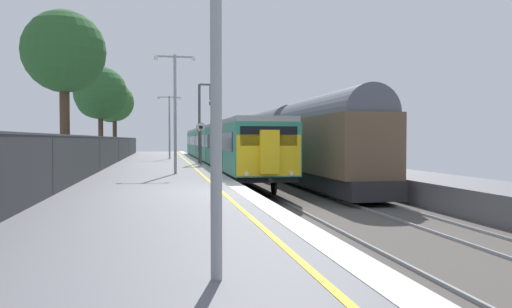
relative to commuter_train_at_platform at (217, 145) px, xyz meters
The scene contains 11 objects.
ground 24.33m from the commuter_train_at_platform, 88.71° to the right, with size 17.40×110.00×1.21m.
commuter_train_at_platform is the anchor object (origin of this frame).
freight_train_adjacent_track 9.49m from the commuter_train_at_platform, 65.00° to the right, with size 2.60×26.46×4.90m.
signal_gantry 5.52m from the commuter_train_at_platform, 107.11° to the right, with size 1.10×0.24×5.55m.
speed_limit_sign 7.74m from the commuter_train_at_platform, 103.82° to the right, with size 0.59×0.08×2.76m.
platform_lamp_mid 15.87m from the commuter_train_at_platform, 103.53° to the right, with size 2.00×0.20×5.78m.
platform_lamp_far 5.51m from the commuter_train_at_platform, 135.39° to the left, with size 2.00×0.20×5.37m.
platform_back_fence 25.40m from the commuter_train_at_platform, 107.29° to the right, with size 0.07×99.00×1.85m.
background_tree_left 13.00m from the commuter_train_at_platform, 134.86° to the left, with size 3.64×3.58×6.94m.
background_tree_centre 10.97m from the commuter_train_at_platform, 158.34° to the left, with size 4.41×4.41×7.77m.
background_tree_right 18.92m from the commuter_train_at_platform, 117.92° to the right, with size 3.66×3.66×7.43m.
Camera 1 is at (-2.22, -15.98, 1.68)m, focal length 35.58 mm.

